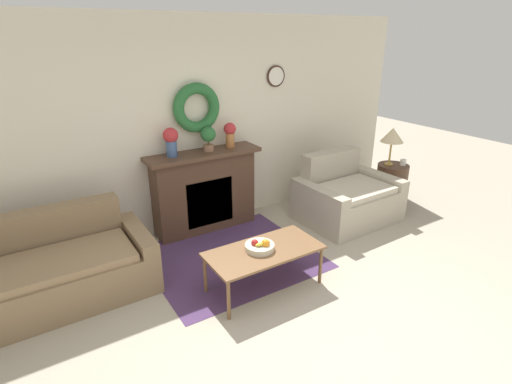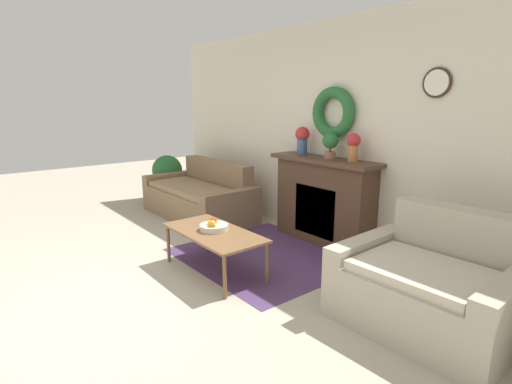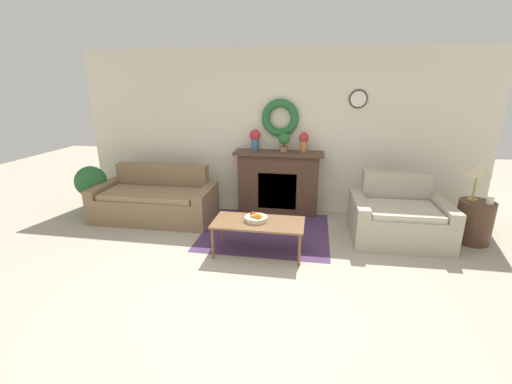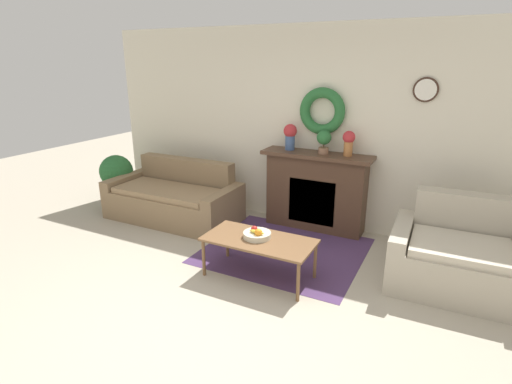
# 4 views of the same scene
# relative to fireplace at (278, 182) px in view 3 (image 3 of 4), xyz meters

# --- Properties ---
(ground_plane) EXTENTS (16.00, 16.00, 0.00)m
(ground_plane) POSITION_rel_fireplace_xyz_m (-0.04, -2.52, -0.54)
(ground_plane) COLOR #ADA38E
(floor_rug) EXTENTS (1.87, 1.68, 0.01)m
(floor_rug) POSITION_rel_fireplace_xyz_m (-0.08, -0.86, -0.54)
(floor_rug) COLOR #4C335B
(floor_rug) RESTS_ON ground_plane
(wall_back) EXTENTS (6.80, 0.20, 2.70)m
(wall_back) POSITION_rel_fireplace_xyz_m (-0.04, 0.20, 0.82)
(wall_back) COLOR beige
(wall_back) RESTS_ON ground_plane
(fireplace) EXTENTS (1.48, 0.41, 1.07)m
(fireplace) POSITION_rel_fireplace_xyz_m (0.00, 0.00, 0.00)
(fireplace) COLOR #4C3323
(fireplace) RESTS_ON ground_plane
(couch_left) EXTENTS (1.93, 0.94, 0.84)m
(couch_left) POSITION_rel_fireplace_xyz_m (-1.96, -0.60, -0.24)
(couch_left) COLOR #846B4C
(couch_left) RESTS_ON ground_plane
(loveseat_right) EXTENTS (1.32, 1.03, 0.91)m
(loveseat_right) POSITION_rel_fireplace_xyz_m (1.81, -0.78, -0.22)
(loveseat_right) COLOR #B2A893
(loveseat_right) RESTS_ON ground_plane
(coffee_table) EXTENTS (1.17, 0.58, 0.44)m
(coffee_table) POSITION_rel_fireplace_xyz_m (-0.08, -1.56, -0.13)
(coffee_table) COLOR brown
(coffee_table) RESTS_ON ground_plane
(fruit_bowl) EXTENTS (0.30, 0.30, 0.12)m
(fruit_bowl) POSITION_rel_fireplace_xyz_m (-0.12, -1.54, -0.06)
(fruit_bowl) COLOR beige
(fruit_bowl) RESTS_ON coffee_table
(side_table_by_loveseat) EXTENTS (0.47, 0.47, 0.60)m
(side_table_by_loveseat) POSITION_rel_fireplace_xyz_m (2.83, -0.70, -0.24)
(side_table_by_loveseat) COLOR #4C3323
(side_table_by_loveseat) RESTS_ON ground_plane
(table_lamp) EXTENTS (0.34, 0.34, 0.57)m
(table_lamp) POSITION_rel_fireplace_xyz_m (2.77, -0.66, 0.51)
(table_lamp) COLOR #B28E42
(table_lamp) RESTS_ON side_table_by_loveseat
(mug) EXTENTS (0.09, 0.09, 0.09)m
(mug) POSITION_rel_fireplace_xyz_m (2.94, -0.78, 0.10)
(mug) COLOR silver
(mug) RESTS_ON side_table_by_loveseat
(vase_on_mantel_left) EXTENTS (0.18, 0.18, 0.35)m
(vase_on_mantel_left) POSITION_rel_fireplace_xyz_m (-0.40, 0.01, 0.73)
(vase_on_mantel_left) COLOR #3D5684
(vase_on_mantel_left) RESTS_ON fireplace
(vase_on_mantel_right) EXTENTS (0.16, 0.16, 0.32)m
(vase_on_mantel_right) POSITION_rel_fireplace_xyz_m (0.40, 0.01, 0.72)
(vase_on_mantel_right) COLOR #AD6B38
(vase_on_mantel_right) RESTS_ON fireplace
(potted_plant_on_mantel) EXTENTS (0.19, 0.19, 0.31)m
(potted_plant_on_mantel) POSITION_rel_fireplace_xyz_m (0.08, -0.01, 0.72)
(potted_plant_on_mantel) COLOR #8E664C
(potted_plant_on_mantel) RESTS_ON fireplace
(potted_plant_floor_by_couch) EXTENTS (0.52, 0.52, 0.82)m
(potted_plant_floor_by_couch) POSITION_rel_fireplace_xyz_m (-3.14, -0.55, -0.02)
(potted_plant_floor_by_couch) COLOR #8E664C
(potted_plant_floor_by_couch) RESTS_ON ground_plane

